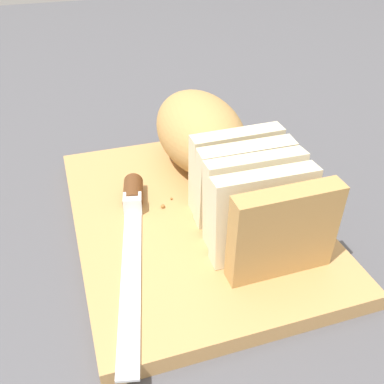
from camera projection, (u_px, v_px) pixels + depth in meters
name	position (u px, v px, depth m)	size (l,w,h in m)	color
ground_plane	(192.00, 224.00, 0.58)	(3.00, 3.00, 0.00)	#4C4C51
cutting_board	(192.00, 218.00, 0.57)	(0.39, 0.29, 0.02)	tan
bread_loaf	(217.00, 152.00, 0.59)	(0.36, 0.13, 0.11)	tan
bread_knife	(133.00, 212.00, 0.55)	(0.29, 0.09, 0.03)	silver
crumb_near_knife	(163.00, 206.00, 0.57)	(0.01, 0.01, 0.01)	#996633
crumb_near_loaf	(171.00, 199.00, 0.58)	(0.00, 0.00, 0.00)	#996633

